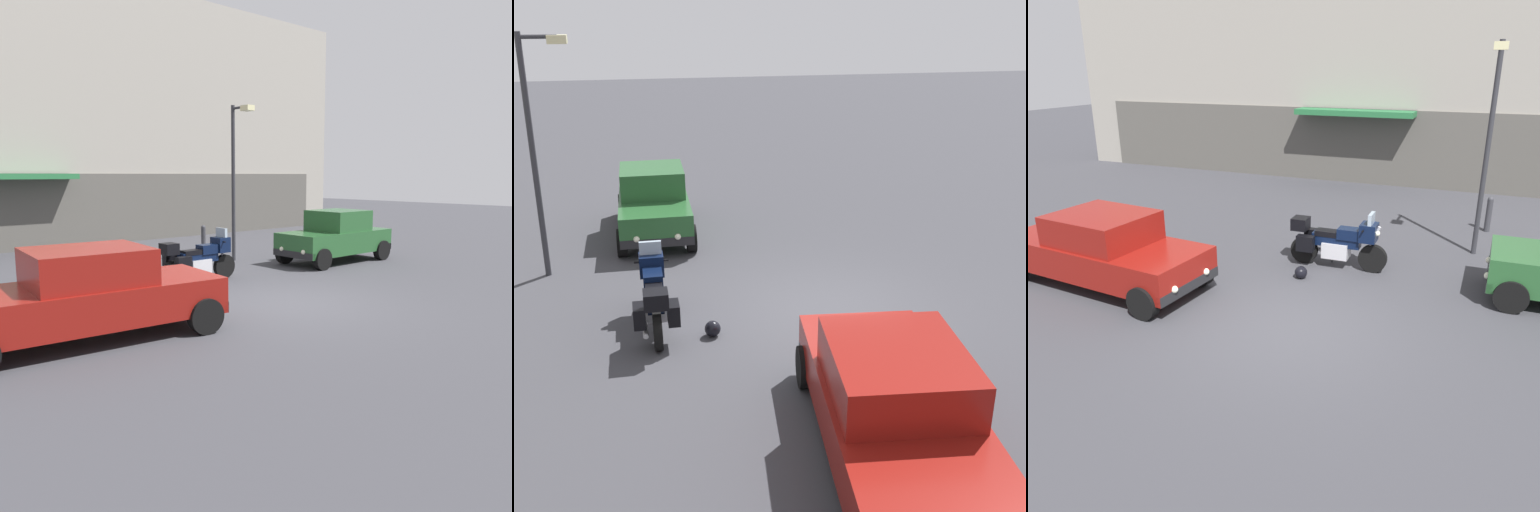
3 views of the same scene
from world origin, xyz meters
The scene contains 6 objects.
ground_plane centered at (0.00, 0.00, 0.00)m, with size 80.00×80.00×0.00m, color #38383D.
motorcycle centered at (-0.11, 3.18, 0.62)m, with size 2.26×0.76×1.36m.
helmet centered at (-0.61, 2.23, 0.14)m, with size 0.28×0.28×0.28m, color black.
car_hatchback_near centered at (5.09, 2.99, 0.81)m, with size 3.88×1.79×1.64m.
car_sedan_far centered at (-4.31, 0.40, 0.78)m, with size 4.70×2.33×1.56m.
streetlamp_curbside centered at (2.80, 5.18, 2.97)m, with size 0.28×0.94×4.90m.
Camera 2 is at (-10.76, 3.27, 5.45)m, focal length 46.27 mm.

